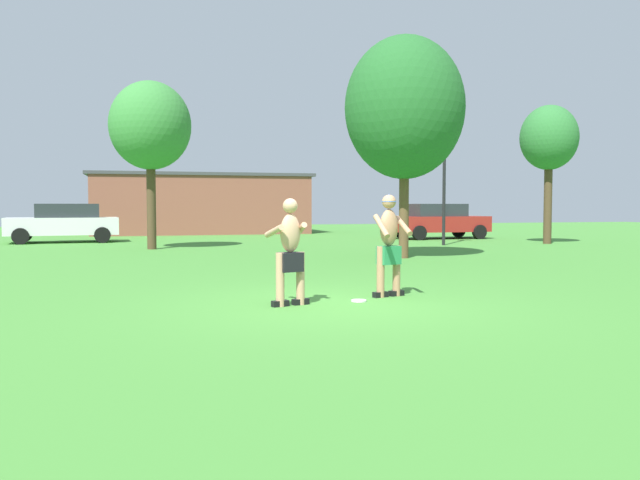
{
  "coord_description": "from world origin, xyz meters",
  "views": [
    {
      "loc": [
        -2.87,
        -9.43,
        1.53
      ],
      "look_at": [
        0.25,
        1.66,
        0.91
      ],
      "focal_mm": 36.51,
      "sensor_mm": 36.0,
      "label": 1
    }
  ],
  "objects_px": {
    "lamp_post": "(444,157)",
    "tree_behind_players": "(405,108)",
    "player_with_cap": "(389,240)",
    "car_red_near_post": "(439,221)",
    "tree_right_field": "(150,126)",
    "car_white_far_end": "(64,222)",
    "tree_left_field": "(549,139)",
    "player_in_black": "(290,250)",
    "frisbee": "(359,301)"
  },
  "relations": [
    {
      "from": "tree_behind_players",
      "to": "frisbee",
      "type": "bearing_deg",
      "value": -117.72
    },
    {
      "from": "car_red_near_post",
      "to": "player_with_cap",
      "type": "bearing_deg",
      "value": -118.53
    },
    {
      "from": "car_white_far_end",
      "to": "player_with_cap",
      "type": "bearing_deg",
      "value": -69.3
    },
    {
      "from": "player_in_black",
      "to": "tree_right_field",
      "type": "height_order",
      "value": "tree_right_field"
    },
    {
      "from": "player_with_cap",
      "to": "frisbee",
      "type": "distance_m",
      "value": 1.2
    },
    {
      "from": "lamp_post",
      "to": "tree_left_field",
      "type": "xyz_separation_m",
      "value": [
        4.37,
        -0.25,
        0.76
      ]
    },
    {
      "from": "car_red_near_post",
      "to": "tree_behind_players",
      "type": "height_order",
      "value": "tree_behind_players"
    },
    {
      "from": "car_red_near_post",
      "to": "tree_right_field",
      "type": "bearing_deg",
      "value": -163.5
    },
    {
      "from": "car_red_near_post",
      "to": "lamp_post",
      "type": "relative_size",
      "value": 0.81
    },
    {
      "from": "car_white_far_end",
      "to": "tree_right_field",
      "type": "relative_size",
      "value": 0.77
    },
    {
      "from": "player_in_black",
      "to": "lamp_post",
      "type": "xyz_separation_m",
      "value": [
        8.99,
        12.9,
        2.5
      ]
    },
    {
      "from": "lamp_post",
      "to": "player_with_cap",
      "type": "bearing_deg",
      "value": -120.07
    },
    {
      "from": "player_with_cap",
      "to": "tree_behind_players",
      "type": "height_order",
      "value": "tree_behind_players"
    },
    {
      "from": "car_white_far_end",
      "to": "tree_left_field",
      "type": "xyz_separation_m",
      "value": [
        18.46,
        -6.11,
        3.28
      ]
    },
    {
      "from": "player_in_black",
      "to": "frisbee",
      "type": "xyz_separation_m",
      "value": [
        1.14,
        0.11,
        -0.84
      ]
    },
    {
      "from": "car_white_far_end",
      "to": "tree_right_field",
      "type": "bearing_deg",
      "value": -57.01
    },
    {
      "from": "player_with_cap",
      "to": "car_white_far_end",
      "type": "relative_size",
      "value": 0.39
    },
    {
      "from": "car_red_near_post",
      "to": "tree_left_field",
      "type": "height_order",
      "value": "tree_left_field"
    },
    {
      "from": "player_with_cap",
      "to": "lamp_post",
      "type": "distance_m",
      "value": 14.54
    },
    {
      "from": "car_white_far_end",
      "to": "tree_behind_players",
      "type": "distance_m",
      "value": 15.44
    },
    {
      "from": "lamp_post",
      "to": "tree_behind_players",
      "type": "xyz_separation_m",
      "value": [
        -3.83,
        -5.15,
        0.94
      ]
    },
    {
      "from": "lamp_post",
      "to": "tree_right_field",
      "type": "bearing_deg",
      "value": 176.36
    },
    {
      "from": "player_in_black",
      "to": "car_white_far_end",
      "type": "distance_m",
      "value": 19.44
    },
    {
      "from": "car_white_far_end",
      "to": "tree_behind_players",
      "type": "height_order",
      "value": "tree_behind_players"
    },
    {
      "from": "player_with_cap",
      "to": "tree_left_field",
      "type": "bearing_deg",
      "value": 46.46
    },
    {
      "from": "player_with_cap",
      "to": "lamp_post",
      "type": "bearing_deg",
      "value": 59.93
    },
    {
      "from": "player_with_cap",
      "to": "car_white_far_end",
      "type": "bearing_deg",
      "value": 110.7
    },
    {
      "from": "frisbee",
      "to": "player_in_black",
      "type": "bearing_deg",
      "value": -174.57
    },
    {
      "from": "frisbee",
      "to": "tree_behind_players",
      "type": "distance_m",
      "value": 9.63
    },
    {
      "from": "car_white_far_end",
      "to": "tree_right_field",
      "type": "xyz_separation_m",
      "value": [
        3.36,
        -5.17,
        3.39
      ]
    },
    {
      "from": "player_with_cap",
      "to": "tree_right_field",
      "type": "relative_size",
      "value": 0.3
    },
    {
      "from": "car_red_near_post",
      "to": "car_white_far_end",
      "type": "bearing_deg",
      "value": 174.98
    },
    {
      "from": "lamp_post",
      "to": "car_red_near_post",
      "type": "bearing_deg",
      "value": 66.04
    },
    {
      "from": "frisbee",
      "to": "car_red_near_post",
      "type": "distance_m",
      "value": 19.86
    },
    {
      "from": "frisbee",
      "to": "tree_right_field",
      "type": "xyz_separation_m",
      "value": [
        -2.88,
        13.47,
        4.2
      ]
    },
    {
      "from": "lamp_post",
      "to": "tree_left_field",
      "type": "distance_m",
      "value": 4.44
    },
    {
      "from": "player_in_black",
      "to": "lamp_post",
      "type": "distance_m",
      "value": 15.92
    },
    {
      "from": "frisbee",
      "to": "lamp_post",
      "type": "relative_size",
      "value": 0.05
    },
    {
      "from": "lamp_post",
      "to": "player_in_black",
      "type": "bearing_deg",
      "value": -124.86
    },
    {
      "from": "player_in_black",
      "to": "lamp_post",
      "type": "relative_size",
      "value": 0.3
    },
    {
      "from": "car_red_near_post",
      "to": "tree_right_field",
      "type": "height_order",
      "value": "tree_right_field"
    },
    {
      "from": "player_in_black",
      "to": "frisbee",
      "type": "height_order",
      "value": "player_in_black"
    },
    {
      "from": "player_with_cap",
      "to": "car_red_near_post",
      "type": "distance_m",
      "value": 19.19
    },
    {
      "from": "player_with_cap",
      "to": "tree_behind_players",
      "type": "xyz_separation_m",
      "value": [
        3.36,
        7.26,
        3.35
      ]
    },
    {
      "from": "frisbee",
      "to": "player_with_cap",
      "type": "bearing_deg",
      "value": 30.05
    },
    {
      "from": "car_white_far_end",
      "to": "tree_left_field",
      "type": "relative_size",
      "value": 0.82
    },
    {
      "from": "player_with_cap",
      "to": "player_in_black",
      "type": "height_order",
      "value": "player_with_cap"
    },
    {
      "from": "player_with_cap",
      "to": "tree_right_field",
      "type": "bearing_deg",
      "value": 105.14
    },
    {
      "from": "player_in_black",
      "to": "tree_behind_players",
      "type": "distance_m",
      "value": 9.92
    },
    {
      "from": "car_red_near_post",
      "to": "car_white_far_end",
      "type": "distance_m",
      "value": 16.13
    }
  ]
}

